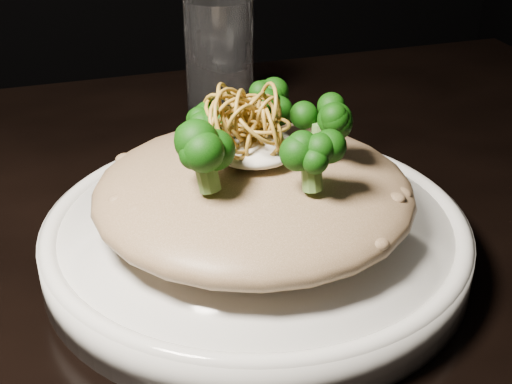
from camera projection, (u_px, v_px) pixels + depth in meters
table at (167, 348)px, 0.56m from camera, size 1.10×0.80×0.75m
plate at (256, 240)px, 0.51m from camera, size 0.30×0.30×0.03m
risotto at (254, 192)px, 0.49m from camera, size 0.22×0.22×0.05m
broccoli at (265, 127)px, 0.47m from camera, size 0.14×0.14×0.05m
cheese at (254, 147)px, 0.48m from camera, size 0.06×0.06×0.02m
shallots at (248, 113)px, 0.46m from camera, size 0.06×0.06×0.04m
drinking_glass at (219, 58)px, 0.73m from camera, size 0.08×0.08×0.12m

